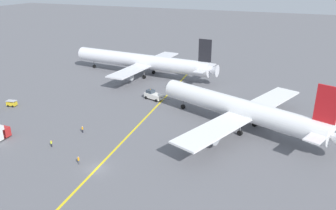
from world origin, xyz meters
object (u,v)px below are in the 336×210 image
object	(u,v)px
pushback_tug	(153,95)
ground_crew_ramp_agent_by_cones	(82,129)
airliner_at_gate_left	(141,61)
ground_crew_marshaller_foreground	(79,160)
ground_crew_wing_walker_right	(51,143)
airliner_being_pushed	(240,109)
gse_baggage_cart_near_cluster	(12,103)

from	to	relation	value
pushback_tug	ground_crew_ramp_agent_by_cones	xyz separation A→B (m)	(-6.02, -26.93, -0.39)
airliner_at_gate_left	ground_crew_marshaller_foreground	size ratio (longest dim) A/B	34.39
pushback_tug	ground_crew_wing_walker_right	xyz separation A→B (m)	(-8.12, -35.28, -0.48)
airliner_being_pushed	pushback_tug	xyz separation A→B (m)	(-27.43, 10.16, -3.62)
airliner_at_gate_left	gse_baggage_cart_near_cluster	distance (m)	46.65
airliner_at_gate_left	ground_crew_ramp_agent_by_cones	world-z (taller)	airliner_at_gate_left
gse_baggage_cart_near_cluster	ground_crew_marshaller_foreground	world-z (taller)	ground_crew_marshaller_foreground
ground_crew_wing_walker_right	gse_baggage_cart_near_cluster	bearing A→B (deg)	150.83
pushback_tug	airliner_being_pushed	bearing A→B (deg)	-20.32
airliner_at_gate_left	gse_baggage_cart_near_cluster	xyz separation A→B (m)	(-20.10, -41.87, -4.39)
ground_crew_marshaller_foreground	pushback_tug	bearing A→B (deg)	92.50
gse_baggage_cart_near_cluster	ground_crew_wing_walker_right	bearing A→B (deg)	-29.17
airliner_being_pushed	gse_baggage_cart_near_cluster	distance (m)	63.15
gse_baggage_cart_near_cluster	ground_crew_wing_walker_right	world-z (taller)	gse_baggage_cart_near_cluster
pushback_tug	ground_crew_marshaller_foreground	world-z (taller)	pushback_tug
airliner_at_gate_left	airliner_being_pushed	size ratio (longest dim) A/B	1.27
airliner_being_pushed	ground_crew_wing_walker_right	size ratio (longest dim) A/B	29.86
airliner_being_pushed	gse_baggage_cart_near_cluster	world-z (taller)	airliner_being_pushed
ground_crew_marshaller_foreground	airliner_at_gate_left	bearing A→B (deg)	105.16
ground_crew_ramp_agent_by_cones	ground_crew_marshaller_foreground	bearing A→B (deg)	-57.23
pushback_tug	airliner_at_gate_left	bearing A→B (deg)	124.33
pushback_tug	ground_crew_marshaller_foreground	distance (m)	38.96
airliner_at_gate_left	ground_crew_wing_walker_right	xyz separation A→B (m)	(6.53, -56.74, -4.44)
airliner_being_pushed	pushback_tug	world-z (taller)	airliner_being_pushed
ground_crew_ramp_agent_by_cones	ground_crew_marshaller_foreground	xyz separation A→B (m)	(7.72, -11.99, 0.00)
pushback_tug	ground_crew_ramp_agent_by_cones	size ratio (longest dim) A/B	5.14
ground_crew_marshaller_foreground	ground_crew_wing_walker_right	bearing A→B (deg)	159.63
airliner_being_pushed	ground_crew_ramp_agent_by_cones	world-z (taller)	airliner_being_pushed
pushback_tug	ground_crew_ramp_agent_by_cones	distance (m)	27.60
airliner_at_gate_left	airliner_being_pushed	xyz separation A→B (m)	(42.09, -31.62, -0.34)
ground_crew_ramp_agent_by_cones	ground_crew_marshaller_foreground	world-z (taller)	ground_crew_marshaller_foreground
pushback_tug	gse_baggage_cart_near_cluster	xyz separation A→B (m)	(-34.76, -20.41, -0.42)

